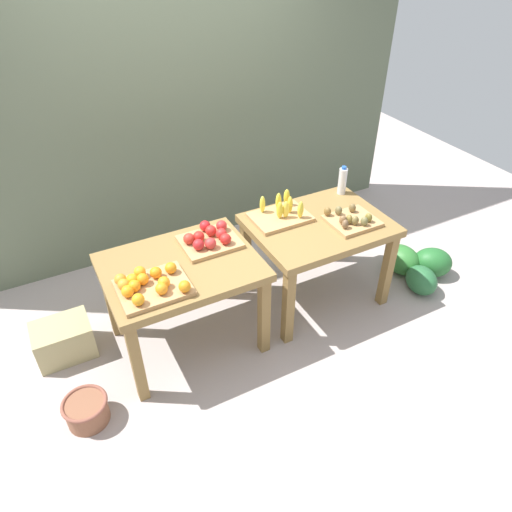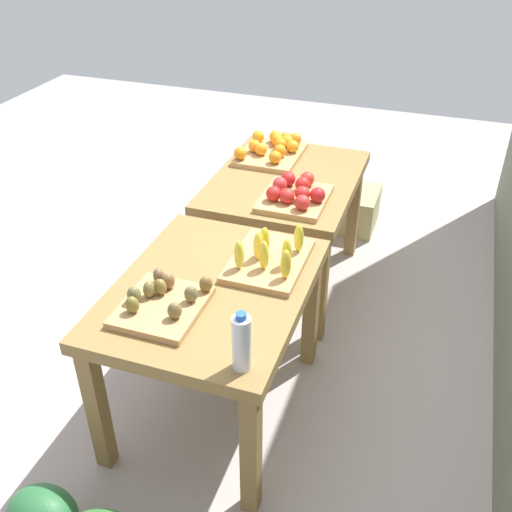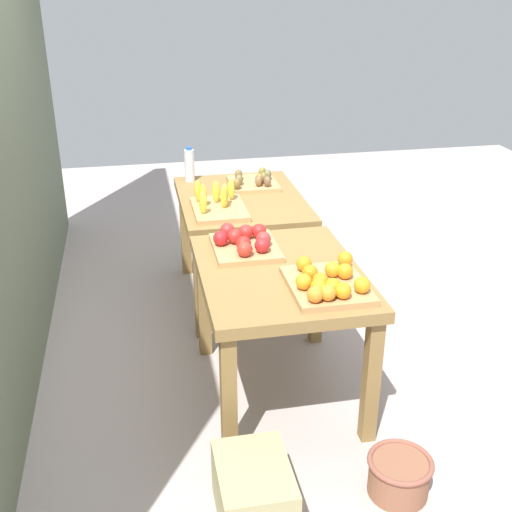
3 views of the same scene
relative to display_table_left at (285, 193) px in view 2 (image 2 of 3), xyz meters
name	(u,v)px [view 2 (image 2 of 3)]	position (x,y,z in m)	size (l,w,h in m)	color
ground_plane	(254,334)	(0.56, 0.00, -0.63)	(8.00, 8.00, 0.00)	#AD9F9B
display_table_left	(285,193)	(0.00, 0.00, 0.00)	(1.04, 0.80, 0.73)	olive
display_table_right	(212,305)	(1.12, 0.00, 0.00)	(1.04, 0.80, 0.73)	olive
orange_bin	(273,149)	(-0.26, -0.16, 0.15)	(0.44, 0.37, 0.11)	tan
apple_bin	(295,194)	(0.27, 0.13, 0.15)	(0.40, 0.34, 0.11)	tan
banana_crate	(269,257)	(0.89, 0.19, 0.15)	(0.44, 0.32, 0.17)	tan
kiwi_bin	(163,302)	(1.32, -0.12, 0.14)	(0.36, 0.33, 0.10)	tan
water_bottle	(242,343)	(1.54, 0.29, 0.22)	(0.07, 0.07, 0.24)	silver
wicker_basket	(271,201)	(-0.83, -0.35, -0.53)	(0.29, 0.29, 0.18)	brown
cardboard_produce_box	(356,209)	(-0.85, 0.30, -0.49)	(0.40, 0.30, 0.27)	tan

